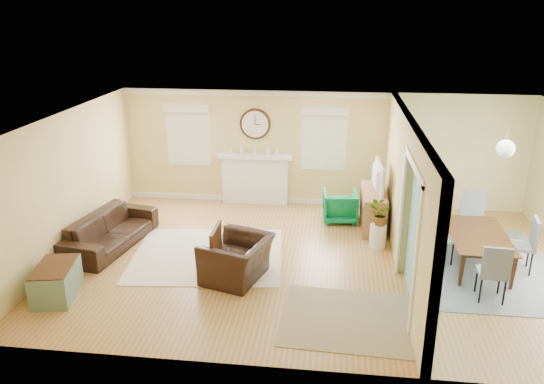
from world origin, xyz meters
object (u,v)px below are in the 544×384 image
(credenza, at_px, (373,209))
(dining_table, at_px, (478,250))
(eames_chair, at_px, (237,259))
(sofa, at_px, (111,230))
(green_chair, at_px, (340,206))

(credenza, xyz_separation_m, dining_table, (1.74, -1.57, -0.09))
(credenza, height_order, dining_table, credenza)
(eames_chair, relative_size, dining_table, 0.64)
(sofa, height_order, eames_chair, eames_chair)
(eames_chair, bearing_deg, sofa, -93.54)
(green_chair, height_order, credenza, credenza)
(sofa, relative_size, green_chair, 3.03)
(green_chair, height_order, dining_table, green_chair)
(eames_chair, distance_m, dining_table, 4.24)
(green_chair, relative_size, dining_table, 0.41)
(sofa, relative_size, credenza, 1.56)
(sofa, bearing_deg, dining_table, -80.56)
(dining_table, bearing_deg, credenza, 49.13)
(eames_chair, height_order, green_chair, eames_chair)
(sofa, height_order, dining_table, sofa)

